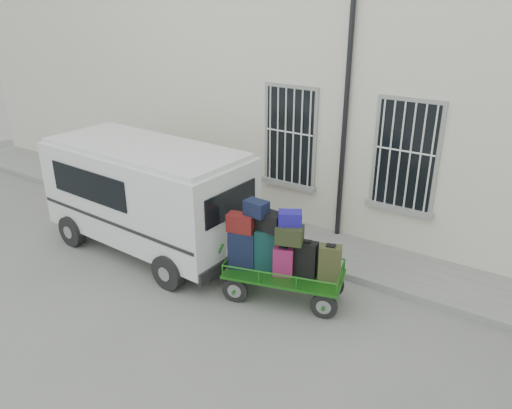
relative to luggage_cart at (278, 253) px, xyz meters
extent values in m
plane|color=slate|center=(-1.06, -0.07, -0.95)|extent=(80.00, 80.00, 0.00)
cube|color=beige|center=(-1.06, 5.43, 2.05)|extent=(24.00, 5.00, 6.00)
cylinder|color=black|center=(-0.11, 2.85, 1.85)|extent=(0.11, 0.11, 5.60)
cube|color=black|center=(-1.46, 2.91, 1.30)|extent=(1.20, 0.08, 2.20)
cube|color=gray|center=(-1.46, 2.89, 0.14)|extent=(1.45, 0.22, 0.12)
cube|color=black|center=(1.24, 2.91, 1.30)|extent=(1.20, 0.08, 2.20)
cube|color=gray|center=(1.24, 2.89, 0.14)|extent=(1.45, 0.22, 0.12)
cube|color=slate|center=(-1.06, 2.13, -0.87)|extent=(24.00, 1.70, 0.15)
cylinder|color=black|center=(-0.59, -0.55, -0.70)|extent=(0.49, 0.19, 0.49)
cylinder|color=gray|center=(-0.59, -0.55, -0.70)|extent=(0.28, 0.16, 0.27)
cylinder|color=black|center=(-0.79, 0.17, -0.70)|extent=(0.49, 0.19, 0.49)
cylinder|color=gray|center=(-0.79, 0.17, -0.70)|extent=(0.28, 0.16, 0.27)
cylinder|color=black|center=(1.01, -0.10, -0.70)|extent=(0.49, 0.19, 0.49)
cylinder|color=gray|center=(1.01, -0.10, -0.70)|extent=(0.28, 0.16, 0.27)
cylinder|color=black|center=(0.81, 0.62, -0.70)|extent=(0.49, 0.19, 0.49)
cylinder|color=gray|center=(0.81, 0.62, -0.70)|extent=(0.28, 0.16, 0.27)
cube|color=#1C6116|center=(0.11, 0.03, -0.41)|extent=(2.33, 1.52, 0.05)
cylinder|color=#1C6116|center=(-1.16, -0.32, -0.26)|extent=(0.28, 0.11, 0.55)
cube|color=black|center=(-0.66, -0.21, -0.01)|extent=(0.55, 0.44, 0.74)
cube|color=black|center=(-0.66, -0.21, 0.37)|extent=(0.22, 0.18, 0.03)
cube|color=#0E2F32|center=(-0.23, -0.04, 0.02)|extent=(0.48, 0.37, 0.80)
cube|color=black|center=(-0.23, -0.04, 0.43)|extent=(0.19, 0.15, 0.03)
cube|color=maroon|center=(0.13, -0.03, -0.11)|extent=(0.41, 0.33, 0.55)
cube|color=black|center=(0.13, -0.03, 0.18)|extent=(0.17, 0.14, 0.03)
cube|color=black|center=(0.46, 0.18, -0.05)|extent=(0.46, 0.29, 0.67)
cube|color=black|center=(0.46, 0.18, 0.30)|extent=(0.19, 0.15, 0.03)
cube|color=#35381C|center=(0.92, 0.23, -0.04)|extent=(0.46, 0.37, 0.69)
cube|color=black|center=(0.92, 0.23, 0.32)|extent=(0.18, 0.15, 0.03)
cube|color=#501410|center=(-0.67, -0.22, 0.52)|extent=(0.54, 0.36, 0.34)
cube|color=black|center=(-0.21, 0.01, 0.59)|extent=(0.54, 0.32, 0.34)
cube|color=black|center=(0.23, -0.01, 0.45)|extent=(0.55, 0.46, 0.31)
cube|color=black|center=(-0.42, -0.09, 0.83)|extent=(0.44, 0.31, 0.27)
cube|color=navy|center=(0.18, 0.08, 0.72)|extent=(0.49, 0.44, 0.24)
cube|color=silver|center=(-3.41, 0.17, 0.40)|extent=(4.72, 2.21, 1.89)
cube|color=silver|center=(-3.41, 0.17, 1.39)|extent=(4.50, 2.05, 0.11)
cube|color=black|center=(-5.70, 0.28, 0.77)|extent=(0.27, 1.74, 0.79)
cube|color=black|center=(-4.09, -0.80, 0.72)|extent=(2.31, 0.15, 0.65)
cube|color=black|center=(-1.09, 0.06, 0.72)|extent=(0.11, 1.47, 0.58)
cube|color=black|center=(-1.10, 0.06, -0.49)|extent=(0.20, 1.95, 0.23)
cube|color=white|center=(-1.06, 0.06, -0.25)|extent=(0.05, 0.44, 0.13)
cylinder|color=black|center=(-4.98, -0.73, -0.59)|extent=(0.73, 0.26, 0.72)
cylinder|color=black|center=(-4.89, 1.21, -0.59)|extent=(0.73, 0.26, 0.72)
cylinder|color=black|center=(-1.93, -0.87, -0.59)|extent=(0.73, 0.26, 0.72)
cylinder|color=black|center=(-1.84, 1.06, -0.59)|extent=(0.73, 0.26, 0.72)
camera|label=1|loc=(4.07, -6.87, 4.36)|focal=35.00mm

